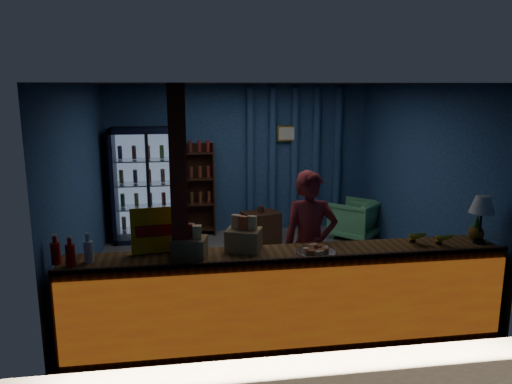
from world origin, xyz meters
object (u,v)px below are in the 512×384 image
at_px(pastry_tray, 316,251).
at_px(shopkeeper, 310,245).
at_px(table_lamp, 482,207).
at_px(green_chair, 355,219).

bearing_deg(pastry_tray, shopkeeper, 80.67).
height_order(pastry_tray, table_lamp, table_lamp).
height_order(shopkeeper, table_lamp, shopkeeper).
height_order(shopkeeper, green_chair, shopkeeper).
bearing_deg(green_chair, pastry_tray, 20.84).
relative_size(shopkeeper, table_lamp, 3.28).
distance_m(shopkeeper, table_lamp, 1.84).
height_order(green_chair, table_lamp, table_lamp).
height_order(green_chair, pastry_tray, pastry_tray).
bearing_deg(green_chair, shopkeeper, 17.74).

